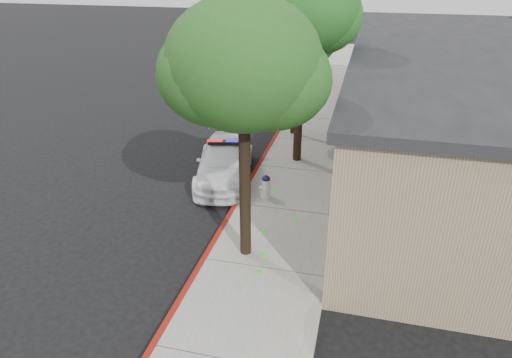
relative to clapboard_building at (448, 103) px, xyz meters
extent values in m
plane|color=black|center=(-6.69, -9.00, -2.13)|extent=(120.00, 120.00, 0.00)
cube|color=gray|center=(-5.09, -6.00, -2.05)|extent=(3.20, 60.00, 0.15)
cube|color=maroon|center=(-6.63, -6.00, -2.05)|extent=(0.14, 60.00, 0.16)
cube|color=tan|center=(0.01, 0.00, -0.13)|extent=(7.00, 20.00, 4.00)
cube|color=black|center=(0.01, 0.00, 1.99)|extent=(7.30, 20.30, 0.24)
cube|color=black|center=(-3.52, -8.00, -0.18)|extent=(0.08, 1.48, 1.68)
cube|color=black|center=(-3.52, -5.00, -0.18)|extent=(0.08, 1.48, 1.68)
cube|color=black|center=(-3.52, -2.00, -0.18)|extent=(0.08, 1.48, 1.68)
cube|color=black|center=(-3.52, 1.00, -0.18)|extent=(0.08, 1.48, 1.68)
cube|color=black|center=(-3.52, 4.00, -0.18)|extent=(0.08, 1.48, 1.68)
cube|color=black|center=(-3.52, 7.00, -0.18)|extent=(0.08, 1.48, 1.68)
cube|color=black|center=(-3.52, 10.00, -0.18)|extent=(0.08, 1.48, 1.68)
imported|color=white|center=(-7.59, -4.07, -1.47)|extent=(2.76, 4.80, 1.31)
cube|color=black|center=(-7.59, -4.07, -0.76)|extent=(1.23, 0.53, 0.10)
cube|color=red|center=(-7.90, -4.14, -0.75)|extent=(0.56, 0.35, 0.11)
cube|color=#150BC8|center=(-7.28, -4.00, -0.75)|extent=(0.56, 0.35, 0.11)
cylinder|color=white|center=(-5.83, -5.36, -1.95)|extent=(0.32, 0.32, 0.06)
cylinder|color=white|center=(-5.83, -5.36, -1.66)|extent=(0.26, 0.26, 0.51)
cylinder|color=white|center=(-5.83, -5.36, -1.39)|extent=(0.30, 0.30, 0.04)
ellipsoid|color=#10103A|center=(-5.83, -5.36, -1.33)|extent=(0.27, 0.27, 0.20)
cylinder|color=#10103A|center=(-5.83, -5.36, -1.24)|extent=(0.07, 0.07, 0.06)
cylinder|color=white|center=(-5.97, -5.42, -1.64)|extent=(0.14, 0.13, 0.10)
cylinder|color=white|center=(-5.68, -5.31, -1.64)|extent=(0.14, 0.13, 0.10)
cylinder|color=white|center=(-5.77, -5.51, -1.62)|extent=(0.16, 0.15, 0.13)
cylinder|color=black|center=(-5.66, -8.46, -0.02)|extent=(0.28, 0.28, 3.91)
ellipsoid|color=#2A4F18|center=(-5.66, -8.46, 2.91)|extent=(3.48, 3.48, 2.95)
ellipsoid|color=#2A4F18|center=(-5.04, -8.37, 2.59)|extent=(2.61, 2.61, 2.22)
ellipsoid|color=#2A4F18|center=(-6.19, -8.60, 2.69)|extent=(2.72, 2.72, 2.31)
cylinder|color=black|center=(-5.36, -2.11, 0.24)|extent=(0.31, 0.31, 4.42)
ellipsoid|color=#26581B|center=(-5.36, -2.11, 3.53)|extent=(3.71, 3.71, 3.15)
ellipsoid|color=#26581B|center=(-4.89, -1.74, 3.17)|extent=(2.99, 2.99, 2.54)
ellipsoid|color=#26581B|center=(-5.83, -2.36, 3.29)|extent=(2.87, 2.87, 2.44)
cylinder|color=black|center=(-5.99, 0.73, -0.31)|extent=(0.25, 0.25, 3.33)
ellipsoid|color=#225B1C|center=(-5.99, 0.73, 2.21)|extent=(2.85, 2.85, 2.43)
ellipsoid|color=#225B1C|center=(-5.48, 0.77, 1.92)|extent=(2.19, 2.19, 1.86)
ellipsoid|color=#225B1C|center=(-6.35, 0.54, 2.02)|extent=(2.28, 2.28, 1.94)
camera|label=1|loc=(-3.00, -18.14, 5.02)|focal=32.42mm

